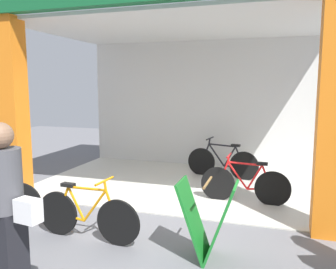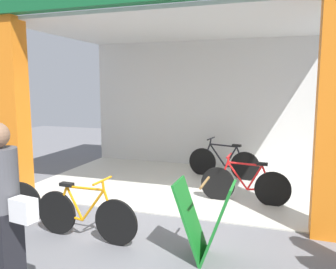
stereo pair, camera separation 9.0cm
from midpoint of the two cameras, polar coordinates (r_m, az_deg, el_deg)
ground_plane at (r=5.63m, az=-2.56°, el=-12.90°), size 19.47×19.47×0.00m
shop_facade at (r=7.01m, az=2.84°, el=8.57°), size 5.94×3.93×3.88m
bicycle_inside_0 at (r=6.14m, az=12.94°, el=-8.03°), size 1.53×0.42×0.84m
bicycle_inside_1 at (r=7.70m, az=9.42°, el=-4.56°), size 1.58×0.44×0.88m
bicycle_parked_1 at (r=4.78m, az=-12.96°, el=-12.72°), size 1.52×0.42×0.84m
sandwich_board_sign at (r=4.14m, az=6.60°, el=-13.90°), size 0.68×0.48×0.94m
pedestrian_1 at (r=3.56m, az=-24.98°, el=-11.18°), size 0.61×0.39×1.69m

